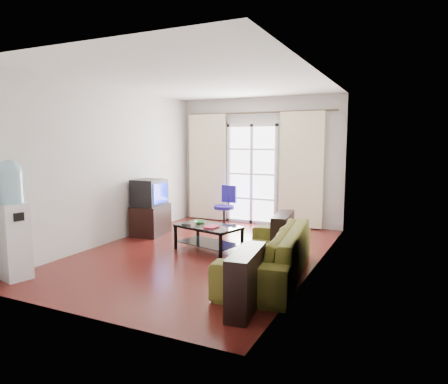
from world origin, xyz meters
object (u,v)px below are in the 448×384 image
object	(u,v)px
sofa	(268,252)
crt_tv	(148,192)
coffee_table	(208,234)
tv_stand	(151,220)
task_chair	(225,215)
water_cooler	(13,218)

from	to	relation	value
sofa	crt_tv	xyz separation A→B (m)	(-2.83, 1.27, 0.49)
coffee_table	tv_stand	size ratio (longest dim) A/B	1.50
crt_tv	task_chair	world-z (taller)	crt_tv
coffee_table	tv_stand	xyz separation A→B (m)	(-1.54, 0.58, 0.01)
tv_stand	sofa	bearing A→B (deg)	-33.51
coffee_table	water_cooler	distance (m)	2.84
coffee_table	crt_tv	world-z (taller)	crt_tv
coffee_table	water_cooler	bearing A→B (deg)	-125.80
crt_tv	water_cooler	world-z (taller)	water_cooler
sofa	crt_tv	bearing A→B (deg)	-121.31
task_chair	water_cooler	size ratio (longest dim) A/B	0.56
water_cooler	crt_tv	bearing A→B (deg)	102.04
tv_stand	water_cooler	world-z (taller)	water_cooler
sofa	tv_stand	world-z (taller)	sofa
sofa	task_chair	distance (m)	3.07
crt_tv	coffee_table	bearing A→B (deg)	-18.06
coffee_table	task_chair	size ratio (longest dim) A/B	1.34
sofa	water_cooler	distance (m)	3.32
coffee_table	task_chair	bearing A→B (deg)	106.51
sofa	tv_stand	size ratio (longest dim) A/B	3.00
crt_tv	sofa	bearing A→B (deg)	-23.84
sofa	water_cooler	xyz separation A→B (m)	(-2.92, -1.51, 0.49)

